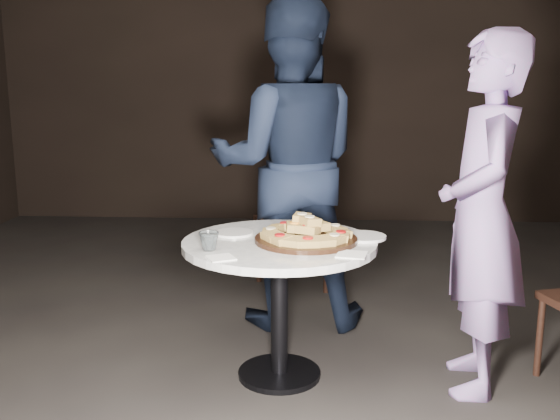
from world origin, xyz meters
The scene contains 12 objects.
floor centered at (0.00, 0.00, 0.00)m, with size 7.00×7.00×0.00m, color black.
table centered at (-0.09, 0.05, 0.54)m, with size 1.09×1.09×0.66m.
serving_board centered at (0.03, 0.04, 0.67)m, with size 0.46×0.46×0.02m, color black.
focaccia_pile centered at (0.03, 0.04, 0.71)m, with size 0.41×0.41×0.11m.
plate_left centered at (-0.31, 0.16, 0.66)m, with size 0.18×0.18×0.01m, color white.
plate_right centered at (0.29, 0.12, 0.66)m, with size 0.21×0.21×0.01m, color white.
water_glass centered at (-0.38, -0.13, 0.70)m, with size 0.09×0.09×0.08m, color silver.
napkin_near centered at (-0.31, -0.25, 0.66)m, with size 0.10×0.10×0.01m, color white.
napkin_far centered at (0.22, -0.17, 0.66)m, with size 0.12×0.12×0.01m, color white.
chair_far centered at (-0.05, 1.28, 0.52)m, with size 0.55×0.56×0.90m.
diner_navy centered at (-0.08, 0.76, 0.91)m, with size 0.88×0.69×1.81m, color black.
diner_teal centered at (0.79, 0.02, 0.79)m, with size 0.58×0.38×1.58m, color #866DAA.
Camera 1 is at (0.07, -2.66, 1.35)m, focal length 40.00 mm.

